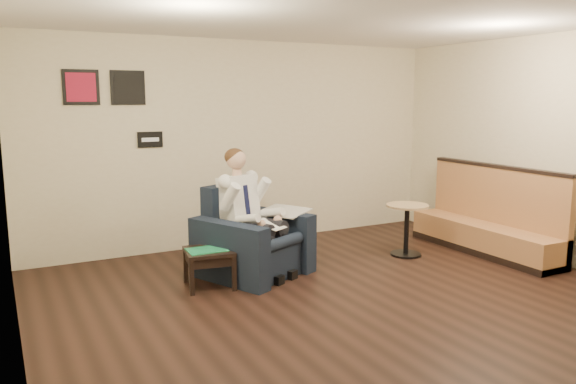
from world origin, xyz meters
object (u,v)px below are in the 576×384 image
side_table (209,268)px  smartphone (211,246)px  cafe_table (407,230)px  banquette (486,210)px  seated_man (262,217)px  green_folder (207,250)px  coffee_mug (222,242)px  armchair (253,231)px

side_table → smartphone: size_ratio=3.93×
cafe_table → banquette: bearing=-19.5°
seated_man → green_folder: bearing=160.8°
side_table → seated_man: bearing=4.7°
cafe_table → coffee_mug: bearing=177.4°
cafe_table → armchair: bearing=174.3°
seated_man → smartphone: 0.66m
seated_man → cafe_table: seated_man is taller
green_folder → cafe_table: size_ratio=0.61×
banquette → side_table: bearing=174.0°
coffee_mug → cafe_table: 2.51m
armchair → side_table: 0.70m
banquette → cafe_table: (-1.01, 0.36, -0.23)m
coffee_mug → seated_man: bearing=-3.2°
armchair → green_folder: (-0.64, -0.19, -0.09)m
seated_man → coffee_mug: (-0.48, 0.03, -0.24)m
coffee_mug → armchair: bearing=12.4°
side_table → green_folder: bearing=-155.8°
seated_man → banquette: (3.04, -0.45, -0.13)m
seated_man → armchair: bearing=90.0°
coffee_mug → cafe_table: (2.51, -0.11, -0.12)m
green_folder → coffee_mug: 0.23m
cafe_table → side_table: bearing=179.3°
armchair → smartphone: 0.55m
side_table → coffee_mug: (0.18, 0.08, 0.25)m
green_folder → side_table: bearing=24.2°
armchair → coffee_mug: bearing=167.5°
side_table → coffee_mug: 0.32m
banquette → green_folder: bearing=174.2°
coffee_mug → banquette: bearing=-7.6°
side_table → banquette: bearing=-6.0°
green_folder → cafe_table: cafe_table is taller
smartphone → coffee_mug: bearing=-7.1°
seated_man → side_table: (-0.66, -0.05, -0.49)m
seated_man → coffee_mug: 0.54m
smartphone → cafe_table: 2.62m
seated_man → green_folder: 0.75m
side_table → smartphone: (0.07, 0.14, 0.21)m
armchair → smartphone: (-0.54, -0.04, -0.09)m
coffee_mug → banquette: 3.55m
seated_man → banquette: size_ratio=0.63×
armchair → cafe_table: 2.10m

